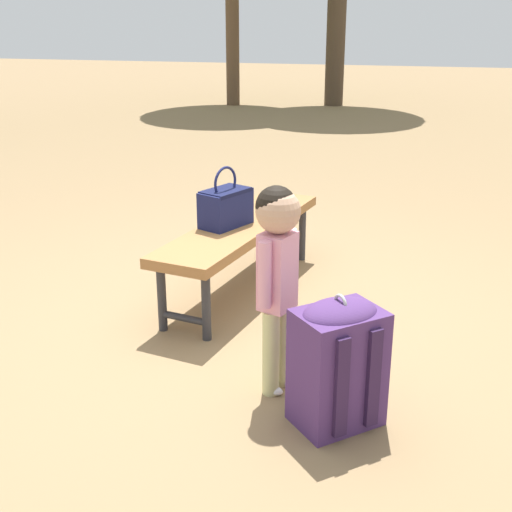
% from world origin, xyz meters
% --- Properties ---
extents(ground_plane, '(40.00, 40.00, 0.00)m').
position_xyz_m(ground_plane, '(0.00, 0.00, 0.00)').
color(ground_plane, '#8C704C').
rests_on(ground_plane, ground).
extents(park_bench, '(1.65, 0.69, 0.45)m').
position_xyz_m(park_bench, '(-0.51, -0.19, 0.39)').
color(park_bench, '#9E6B3D').
rests_on(park_bench, ground).
extents(handbag, '(0.37, 0.29, 0.37)m').
position_xyz_m(handbag, '(-0.44, -0.26, 0.58)').
color(handbag, '#191E4C').
rests_on(handbag, park_bench).
extents(child_standing, '(0.26, 0.20, 0.98)m').
position_xyz_m(child_standing, '(0.60, 0.30, 0.66)').
color(child_standing, '#CCCC8C').
rests_on(child_standing, ground).
extents(backpack_large, '(0.43, 0.44, 0.60)m').
position_xyz_m(backpack_large, '(0.80, 0.61, 0.30)').
color(backpack_large, '#4C2D66').
rests_on(backpack_large, ground).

